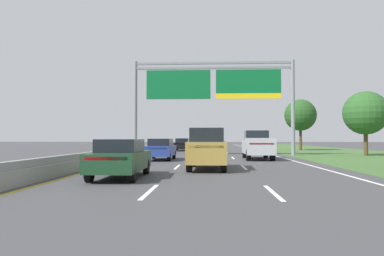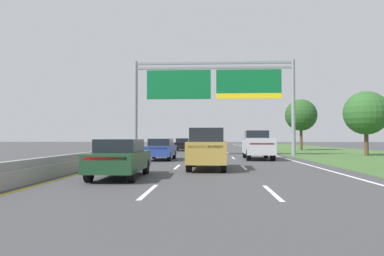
{
  "view_description": "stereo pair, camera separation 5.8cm",
  "coord_description": "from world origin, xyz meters",
  "px_view_note": "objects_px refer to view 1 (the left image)",
  "views": [
    {
      "loc": [
        -0.03,
        -0.04,
        1.62
      ],
      "look_at": [
        -1.11,
        21.19,
        2.23
      ],
      "focal_mm": 32.78,
      "sensor_mm": 36.0,
      "label": 1
    },
    {
      "loc": [
        0.03,
        -0.04,
        1.62
      ],
      "look_at": [
        -1.11,
        21.19,
        2.23
      ],
      "focal_mm": 32.78,
      "sensor_mm": 36.0,
      "label": 2
    }
  ],
  "objects_px": {
    "car_navy_left_lane_sedan": "(184,143)",
    "car_darkgreen_left_lane_sedan": "(121,158)",
    "overhead_sign_gantry": "(213,88)",
    "roadside_tree_far": "(300,115)",
    "roadside_tree_mid": "(365,113)",
    "car_gold_centre_lane_suv": "(207,148)",
    "car_blue_left_lane_sedan": "(161,149)",
    "pickup_truck_silver": "(257,145)",
    "car_black_left_lane_sedan": "(182,144)"
  },
  "relations": [
    {
      "from": "pickup_truck_silver",
      "to": "car_gold_centre_lane_suv",
      "type": "height_order",
      "value": "pickup_truck_silver"
    },
    {
      "from": "overhead_sign_gantry",
      "to": "roadside_tree_far",
      "type": "distance_m",
      "value": 18.48
    },
    {
      "from": "overhead_sign_gantry",
      "to": "car_blue_left_lane_sedan",
      "type": "relative_size",
      "value": 3.41
    },
    {
      "from": "car_navy_left_lane_sedan",
      "to": "car_black_left_lane_sedan",
      "type": "distance_m",
      "value": 7.38
    },
    {
      "from": "car_darkgreen_left_lane_sedan",
      "to": "roadside_tree_mid",
      "type": "height_order",
      "value": "roadside_tree_mid"
    },
    {
      "from": "overhead_sign_gantry",
      "to": "car_navy_left_lane_sedan",
      "type": "bearing_deg",
      "value": 102.21
    },
    {
      "from": "car_navy_left_lane_sedan",
      "to": "car_blue_left_lane_sedan",
      "type": "height_order",
      "value": "same"
    },
    {
      "from": "car_black_left_lane_sedan",
      "to": "car_blue_left_lane_sedan",
      "type": "relative_size",
      "value": 1.0
    },
    {
      "from": "car_blue_left_lane_sedan",
      "to": "roadside_tree_far",
      "type": "height_order",
      "value": "roadside_tree_far"
    },
    {
      "from": "car_navy_left_lane_sedan",
      "to": "roadside_tree_far",
      "type": "bearing_deg",
      "value": -107.05
    },
    {
      "from": "car_navy_left_lane_sedan",
      "to": "car_black_left_lane_sedan",
      "type": "xyz_separation_m",
      "value": [
        0.33,
        -7.37,
        0.0
      ]
    },
    {
      "from": "car_darkgreen_left_lane_sedan",
      "to": "car_blue_left_lane_sedan",
      "type": "height_order",
      "value": "same"
    },
    {
      "from": "car_blue_left_lane_sedan",
      "to": "car_navy_left_lane_sedan",
      "type": "bearing_deg",
      "value": 1.11
    },
    {
      "from": "overhead_sign_gantry",
      "to": "pickup_truck_silver",
      "type": "height_order",
      "value": "overhead_sign_gantry"
    },
    {
      "from": "overhead_sign_gantry",
      "to": "car_darkgreen_left_lane_sedan",
      "type": "distance_m",
      "value": 19.65
    },
    {
      "from": "car_navy_left_lane_sedan",
      "to": "roadside_tree_mid",
      "type": "xyz_separation_m",
      "value": [
        17.95,
        -19.13,
        3.07
      ]
    },
    {
      "from": "car_navy_left_lane_sedan",
      "to": "car_gold_centre_lane_suv",
      "type": "bearing_deg",
      "value": -173.78
    },
    {
      "from": "car_darkgreen_left_lane_sedan",
      "to": "car_navy_left_lane_sedan",
      "type": "height_order",
      "value": "same"
    },
    {
      "from": "car_blue_left_lane_sedan",
      "to": "roadside_tree_far",
      "type": "bearing_deg",
      "value": -35.78
    },
    {
      "from": "car_darkgreen_left_lane_sedan",
      "to": "roadside_tree_far",
      "type": "distance_m",
      "value": 36.43
    },
    {
      "from": "overhead_sign_gantry",
      "to": "car_navy_left_lane_sedan",
      "type": "relative_size",
      "value": 3.42
    },
    {
      "from": "car_navy_left_lane_sedan",
      "to": "car_darkgreen_left_lane_sedan",
      "type": "bearing_deg",
      "value": -179.79
    },
    {
      "from": "car_darkgreen_left_lane_sedan",
      "to": "roadside_tree_mid",
      "type": "distance_m",
      "value": 25.77
    },
    {
      "from": "car_gold_centre_lane_suv",
      "to": "roadside_tree_mid",
      "type": "height_order",
      "value": "roadside_tree_mid"
    },
    {
      "from": "car_darkgreen_left_lane_sedan",
      "to": "roadside_tree_far",
      "type": "height_order",
      "value": "roadside_tree_far"
    },
    {
      "from": "overhead_sign_gantry",
      "to": "car_black_left_lane_sedan",
      "type": "distance_m",
      "value": 13.47
    },
    {
      "from": "overhead_sign_gantry",
      "to": "car_blue_left_lane_sedan",
      "type": "height_order",
      "value": "overhead_sign_gantry"
    },
    {
      "from": "car_gold_centre_lane_suv",
      "to": "roadside_tree_mid",
      "type": "distance_m",
      "value": 20.42
    },
    {
      "from": "car_darkgreen_left_lane_sedan",
      "to": "car_black_left_lane_sedan",
      "type": "relative_size",
      "value": 1.01
    },
    {
      "from": "car_darkgreen_left_lane_sedan",
      "to": "car_gold_centre_lane_suv",
      "type": "height_order",
      "value": "car_gold_centre_lane_suv"
    },
    {
      "from": "car_black_left_lane_sedan",
      "to": "car_navy_left_lane_sedan",
      "type": "bearing_deg",
      "value": 2.42
    },
    {
      "from": "car_navy_left_lane_sedan",
      "to": "car_blue_left_lane_sedan",
      "type": "relative_size",
      "value": 1.0
    },
    {
      "from": "car_darkgreen_left_lane_sedan",
      "to": "car_navy_left_lane_sedan",
      "type": "xyz_separation_m",
      "value": [
        -0.17,
        37.52,
        0.0
      ]
    },
    {
      "from": "car_gold_centre_lane_suv",
      "to": "roadside_tree_mid",
      "type": "bearing_deg",
      "value": -43.69
    },
    {
      "from": "overhead_sign_gantry",
      "to": "car_black_left_lane_sedan",
      "type": "relative_size",
      "value": 3.42
    },
    {
      "from": "car_gold_centre_lane_suv",
      "to": "car_black_left_lane_sedan",
      "type": "bearing_deg",
      "value": 8.48
    },
    {
      "from": "car_darkgreen_left_lane_sedan",
      "to": "car_navy_left_lane_sedan",
      "type": "bearing_deg",
      "value": -0.72
    },
    {
      "from": "car_navy_left_lane_sedan",
      "to": "pickup_truck_silver",
      "type": "bearing_deg",
      "value": -163.21
    },
    {
      "from": "car_darkgreen_left_lane_sedan",
      "to": "pickup_truck_silver",
      "type": "bearing_deg",
      "value": -30.36
    },
    {
      "from": "overhead_sign_gantry",
      "to": "car_navy_left_lane_sedan",
      "type": "xyz_separation_m",
      "value": [
        -4.13,
        19.07,
        -5.47
      ]
    },
    {
      "from": "roadside_tree_far",
      "to": "car_darkgreen_left_lane_sedan",
      "type": "bearing_deg",
      "value": -115.5
    },
    {
      "from": "overhead_sign_gantry",
      "to": "pickup_truck_silver",
      "type": "xyz_separation_m",
      "value": [
        3.32,
        -5.53,
        -5.21
      ]
    },
    {
      "from": "car_navy_left_lane_sedan",
      "to": "car_blue_left_lane_sedan",
      "type": "bearing_deg",
      "value": -179.64
    },
    {
      "from": "pickup_truck_silver",
      "to": "car_navy_left_lane_sedan",
      "type": "distance_m",
      "value": 25.7
    },
    {
      "from": "car_darkgreen_left_lane_sedan",
      "to": "roadside_tree_far",
      "type": "relative_size",
      "value": 0.66
    },
    {
      "from": "car_navy_left_lane_sedan",
      "to": "car_black_left_lane_sedan",
      "type": "relative_size",
      "value": 1.0
    },
    {
      "from": "roadside_tree_mid",
      "to": "roadside_tree_far",
      "type": "height_order",
      "value": "roadside_tree_far"
    },
    {
      "from": "car_gold_centre_lane_suv",
      "to": "car_blue_left_lane_sedan",
      "type": "distance_m",
      "value": 8.34
    },
    {
      "from": "car_black_left_lane_sedan",
      "to": "car_darkgreen_left_lane_sedan",
      "type": "bearing_deg",
      "value": 179.6
    },
    {
      "from": "pickup_truck_silver",
      "to": "car_black_left_lane_sedan",
      "type": "xyz_separation_m",
      "value": [
        -7.12,
        17.23,
        -0.26
      ]
    }
  ]
}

